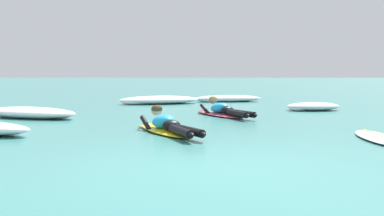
# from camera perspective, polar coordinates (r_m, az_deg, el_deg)

# --- Properties ---
(ground_plane) EXTENTS (120.00, 120.00, 0.00)m
(ground_plane) POSITION_cam_1_polar(r_m,az_deg,el_deg) (15.79, 2.57, 0.33)
(ground_plane) COLOR #387A75
(surfer_near) EXTENTS (1.53, 2.48, 0.53)m
(surfer_near) POSITION_cam_1_polar(r_m,az_deg,el_deg) (8.77, -3.02, -2.15)
(surfer_near) COLOR yellow
(surfer_near) RESTS_ON ground
(surfer_far) EXTENTS (1.58, 2.53, 0.53)m
(surfer_far) POSITION_cam_1_polar(r_m,az_deg,el_deg) (12.04, 3.74, -0.34)
(surfer_far) COLOR #E54C66
(surfer_far) RESTS_ON ground
(drifting_surfboard) EXTENTS (0.58, 1.92, 0.16)m
(drifting_surfboard) POSITION_cam_1_polar(r_m,az_deg,el_deg) (8.52, 21.63, -3.36)
(drifting_surfboard) COLOR white
(drifting_surfboard) RESTS_ON ground
(whitewater_front) EXTENTS (1.67, 1.07, 0.24)m
(whitewater_front) POSITION_cam_1_polar(r_m,az_deg,el_deg) (14.16, 14.34, 0.15)
(whitewater_front) COLOR white
(whitewater_front) RESTS_ON ground
(whitewater_mid_right) EXTENTS (2.77, 1.71, 0.27)m
(whitewater_mid_right) POSITION_cam_1_polar(r_m,az_deg,el_deg) (12.22, -18.92, -0.56)
(whitewater_mid_right) COLOR white
(whitewater_mid_right) RESTS_ON ground
(whitewater_back) EXTENTS (2.98, 1.90, 0.28)m
(whitewater_back) POSITION_cam_1_polar(r_m,az_deg,el_deg) (16.47, -3.93, 0.95)
(whitewater_back) COLOR white
(whitewater_back) RESTS_ON ground
(whitewater_far_band) EXTENTS (2.55, 1.13, 0.24)m
(whitewater_far_band) POSITION_cam_1_polar(r_m,az_deg,el_deg) (17.57, 4.34, 1.12)
(whitewater_far_band) COLOR white
(whitewater_far_band) RESTS_ON ground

